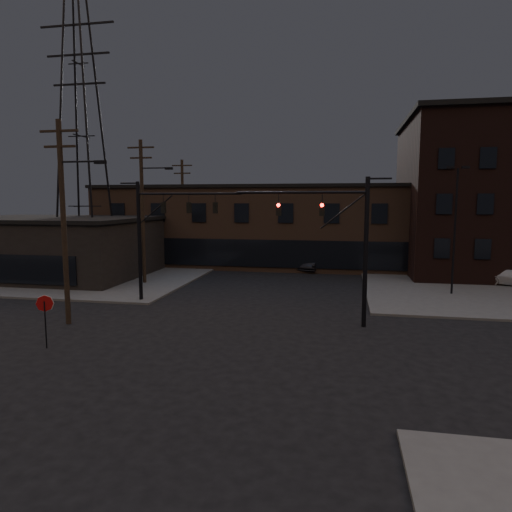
{
  "coord_description": "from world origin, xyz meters",
  "views": [
    {
      "loc": [
        5.36,
        -20.13,
        6.78
      ],
      "look_at": [
        0.25,
        6.17,
        3.5
      ],
      "focal_mm": 32.0,
      "sensor_mm": 36.0,
      "label": 1
    }
  ],
  "objects_px": {
    "stop_sign": "(45,309)",
    "car_crossing": "(315,261)",
    "traffic_signal_near": "(344,235)",
    "traffic_signal_far": "(157,227)",
    "parked_car_lot_a": "(458,268)"
  },
  "relations": [
    {
      "from": "stop_sign",
      "to": "car_crossing",
      "type": "height_order",
      "value": "stop_sign"
    },
    {
      "from": "traffic_signal_near",
      "to": "car_crossing",
      "type": "bearing_deg",
      "value": 97.83
    },
    {
      "from": "traffic_signal_far",
      "to": "parked_car_lot_a",
      "type": "distance_m",
      "value": 26.29
    },
    {
      "from": "traffic_signal_far",
      "to": "car_crossing",
      "type": "height_order",
      "value": "traffic_signal_far"
    },
    {
      "from": "traffic_signal_far",
      "to": "car_crossing",
      "type": "bearing_deg",
      "value": 59.96
    },
    {
      "from": "car_crossing",
      "to": "parked_car_lot_a",
      "type": "bearing_deg",
      "value": 7.74
    },
    {
      "from": "parked_car_lot_a",
      "to": "car_crossing",
      "type": "relative_size",
      "value": 0.84
    },
    {
      "from": "car_crossing",
      "to": "stop_sign",
      "type": "bearing_deg",
      "value": -94.07
    },
    {
      "from": "traffic_signal_near",
      "to": "stop_sign",
      "type": "relative_size",
      "value": 3.23
    },
    {
      "from": "stop_sign",
      "to": "traffic_signal_far",
      "type": "bearing_deg",
      "value": 82.68
    },
    {
      "from": "traffic_signal_near",
      "to": "traffic_signal_far",
      "type": "height_order",
      "value": "same"
    },
    {
      "from": "traffic_signal_far",
      "to": "stop_sign",
      "type": "height_order",
      "value": "traffic_signal_far"
    },
    {
      "from": "traffic_signal_near",
      "to": "parked_car_lot_a",
      "type": "height_order",
      "value": "traffic_signal_near"
    },
    {
      "from": "traffic_signal_near",
      "to": "traffic_signal_far",
      "type": "distance_m",
      "value": 12.57
    },
    {
      "from": "parked_car_lot_a",
      "to": "car_crossing",
      "type": "height_order",
      "value": "car_crossing"
    }
  ]
}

